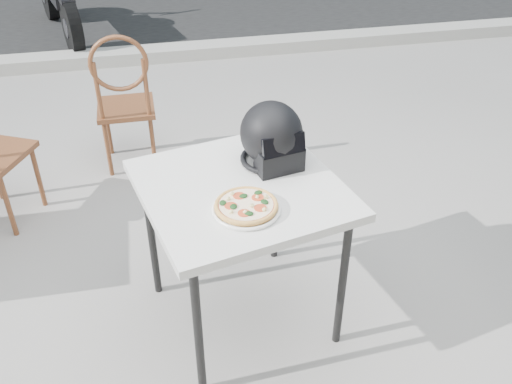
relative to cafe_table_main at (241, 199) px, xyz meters
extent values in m
plane|color=gray|center=(-0.10, 0.48, -0.70)|extent=(80.00, 80.00, 0.00)
cube|color=#A9A69E|center=(-0.10, 3.48, -0.64)|extent=(30.00, 0.25, 0.12)
cube|color=silver|center=(0.00, 0.00, 0.05)|extent=(0.97, 0.97, 0.04)
cylinder|color=black|center=(-0.25, -0.40, -0.34)|extent=(0.04, 0.04, 0.73)
cylinder|color=black|center=(0.40, -0.25, -0.34)|extent=(0.04, 0.04, 0.73)
cylinder|color=black|center=(-0.40, 0.25, -0.34)|extent=(0.04, 0.04, 0.73)
cylinder|color=black|center=(0.25, 0.40, -0.34)|extent=(0.04, 0.04, 0.73)
cylinder|color=white|center=(-0.01, -0.18, 0.07)|extent=(0.28, 0.28, 0.01)
torus|color=white|center=(-0.01, -0.18, 0.08)|extent=(0.29, 0.29, 0.01)
cylinder|color=#DFA451|center=(-0.01, -0.18, 0.09)|extent=(0.32, 0.32, 0.01)
torus|color=#DFA451|center=(-0.01, -0.18, 0.10)|extent=(0.33, 0.33, 0.02)
cylinder|color=#B41514|center=(-0.01, -0.18, 0.10)|extent=(0.29, 0.29, 0.00)
cylinder|color=#FFE8C3|center=(-0.01, -0.18, 0.10)|extent=(0.28, 0.28, 0.00)
cylinder|color=#C24322|center=(0.04, -0.15, 0.10)|extent=(0.06, 0.06, 0.00)
cylinder|color=#C24322|center=(-0.03, -0.12, 0.10)|extent=(0.06, 0.06, 0.00)
cylinder|color=#C24322|center=(-0.07, -0.18, 0.10)|extent=(0.06, 0.06, 0.00)
cylinder|color=#C24322|center=(-0.03, -0.24, 0.10)|extent=(0.06, 0.06, 0.00)
cylinder|color=#C24322|center=(0.04, -0.22, 0.10)|extent=(0.06, 0.06, 0.00)
ellipsoid|color=#143714|center=(-0.01, -0.13, 0.11)|extent=(0.04, 0.04, 0.01)
ellipsoid|color=#143714|center=(-0.06, -0.19, 0.11)|extent=(0.04, 0.04, 0.01)
ellipsoid|color=#143714|center=(0.06, -0.19, 0.11)|extent=(0.04, 0.04, 0.01)
ellipsoid|color=#143714|center=(-0.01, -0.25, 0.11)|extent=(0.04, 0.04, 0.01)
ellipsoid|color=#143714|center=(0.05, -0.12, 0.11)|extent=(0.04, 0.04, 0.01)
ellipsoid|color=#143714|center=(-0.10, -0.16, 0.11)|extent=(0.04, 0.04, 0.01)
cylinder|color=#EEE291|center=(0.01, -0.20, 0.11)|extent=(0.02, 0.02, 0.02)
cylinder|color=#EEE291|center=(-0.08, -0.14, 0.11)|extent=(0.02, 0.02, 0.02)
cylinder|color=#EEE291|center=(0.04, -0.15, 0.11)|extent=(0.02, 0.02, 0.02)
cylinder|color=#EEE291|center=(-0.05, -0.11, 0.11)|extent=(0.02, 0.02, 0.02)
cylinder|color=#EEE291|center=(0.05, -0.24, 0.11)|extent=(0.02, 0.02, 0.02)
cylinder|color=#EEE291|center=(-0.08, -0.23, 0.11)|extent=(0.02, 0.02, 0.02)
cylinder|color=#EEE291|center=(0.07, -0.16, 0.11)|extent=(0.02, 0.02, 0.02)
cylinder|color=#EEE291|center=(-0.03, -0.24, 0.11)|extent=(0.02, 0.01, 0.02)
ellipsoid|color=black|center=(0.17, 0.16, 0.21)|extent=(0.33, 0.34, 0.28)
cube|color=black|center=(0.19, 0.08, 0.13)|extent=(0.22, 0.14, 0.11)
torus|color=black|center=(0.17, 0.16, 0.08)|extent=(0.33, 0.33, 0.02)
cube|color=black|center=(0.19, 0.04, 0.22)|extent=(0.20, 0.08, 0.09)
cube|color=brown|center=(-0.48, 1.59, -0.28)|extent=(0.37, 0.37, 0.03)
cylinder|color=brown|center=(-0.33, 1.74, -0.50)|extent=(0.03, 0.03, 0.41)
cylinder|color=brown|center=(-0.63, 1.74, -0.50)|extent=(0.03, 0.03, 0.41)
cylinder|color=brown|center=(-0.34, 1.44, -0.50)|extent=(0.03, 0.03, 0.41)
cylinder|color=brown|center=(-0.63, 1.44, -0.50)|extent=(0.03, 0.03, 0.41)
cylinder|color=brown|center=(-0.34, 1.43, -0.09)|extent=(0.03, 0.03, 0.39)
cylinder|color=brown|center=(-0.63, 1.43, -0.09)|extent=(0.03, 0.03, 0.39)
torus|color=brown|center=(-0.48, 1.43, 0.09)|extent=(0.36, 0.03, 0.36)
cylinder|color=brown|center=(-1.05, 1.17, -0.49)|extent=(0.04, 0.04, 0.42)
cylinder|color=brown|center=(-1.19, 0.90, -0.49)|extent=(0.04, 0.04, 0.42)
cylinder|color=black|center=(-0.96, 3.77, -0.42)|extent=(0.25, 0.57, 0.56)
cylinder|color=gray|center=(-0.96, 3.77, -0.42)|extent=(0.17, 0.21, 0.19)
cube|color=black|center=(-0.97, 3.79, -0.16)|extent=(0.18, 0.23, 0.05)
camera|label=1|loc=(-0.35, -1.96, 1.41)|focal=40.00mm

